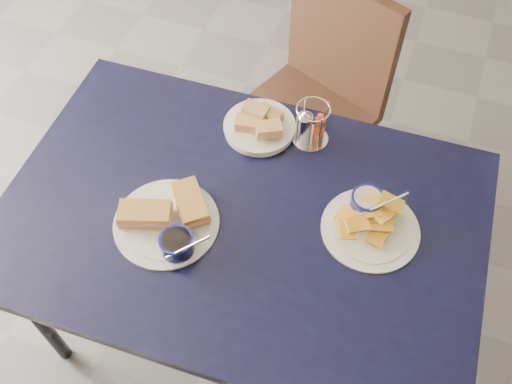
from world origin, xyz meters
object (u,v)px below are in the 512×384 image
(chair_far, at_px, (312,86))
(sandwich_plate, at_px, (169,220))
(plantain_plate, at_px, (369,219))
(bread_basket, at_px, (260,125))
(dining_table, at_px, (241,226))
(condiment_caddy, at_px, (310,126))

(chair_far, xyz_separation_m, sandwich_plate, (-0.16, -0.85, 0.23))
(plantain_plate, distance_m, bread_basket, 0.45)
(plantain_plate, xyz_separation_m, bread_basket, (-0.39, 0.21, 0.00))
(dining_table, xyz_separation_m, condiment_caddy, (0.09, 0.33, 0.12))
(chair_far, bearing_deg, sandwich_plate, -100.65)
(plantain_plate, bearing_deg, chair_far, 117.81)
(chair_far, relative_size, bread_basket, 4.36)
(sandwich_plate, bearing_deg, chair_far, 79.35)
(dining_table, bearing_deg, condiment_caddy, 74.08)
(dining_table, xyz_separation_m, chair_far, (-0.01, 0.75, -0.15))
(dining_table, bearing_deg, plantain_plate, 16.01)
(chair_far, bearing_deg, dining_table, -89.26)
(sandwich_plate, xyz_separation_m, bread_basket, (0.11, 0.41, -0.00))
(chair_far, distance_m, bread_basket, 0.50)
(chair_far, relative_size, plantain_plate, 3.53)
(chair_far, height_order, bread_basket, chair_far)
(condiment_caddy, bearing_deg, dining_table, -105.92)
(dining_table, height_order, bread_basket, bread_basket)
(sandwich_plate, height_order, bread_basket, sandwich_plate)
(sandwich_plate, relative_size, condiment_caddy, 2.28)
(plantain_plate, distance_m, condiment_caddy, 0.34)
(dining_table, height_order, chair_far, chair_far)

